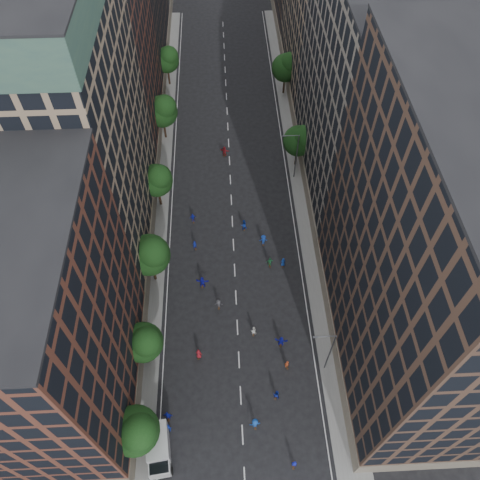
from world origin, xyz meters
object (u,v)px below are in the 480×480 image
(skater_0, at_px, (167,428))
(skater_2, at_px, (276,394))
(skater_1, at_px, (294,464))
(streetlamp_far, at_px, (295,154))
(streetlamp_near, at_px, (329,350))
(cargo_van, at_px, (158,448))

(skater_0, xyz_separation_m, skater_2, (12.70, 3.27, -0.09))
(skater_1, bearing_deg, streetlamp_far, -84.37)
(skater_0, distance_m, skater_2, 13.12)
(streetlamp_near, distance_m, streetlamp_far, 33.00)
(skater_0, height_order, skater_1, skater_0)
(skater_1, xyz_separation_m, skater_2, (-1.26, 7.67, 0.03))
(cargo_van, bearing_deg, skater_0, 63.34)
(streetlamp_far, height_order, skater_2, streetlamp_far)
(cargo_van, distance_m, skater_0, 2.49)
(cargo_van, height_order, skater_1, cargo_van)
(streetlamp_far, distance_m, skater_1, 44.49)
(streetlamp_far, xyz_separation_m, skater_0, (-18.87, -39.60, -4.25))
(skater_0, bearing_deg, cargo_van, 80.45)
(streetlamp_far, xyz_separation_m, skater_2, (-6.16, -36.33, -4.33))
(skater_2, bearing_deg, skater_0, 33.27)
(streetlamp_far, height_order, cargo_van, streetlamp_far)
(skater_1, bearing_deg, cargo_van, 3.80)
(streetlamp_near, height_order, streetlamp_far, same)
(skater_0, bearing_deg, streetlamp_far, -105.19)
(streetlamp_near, xyz_separation_m, streetlamp_far, (0.00, 33.00, 0.00))
(cargo_van, relative_size, skater_2, 3.41)
(streetlamp_far, distance_m, skater_2, 37.11)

